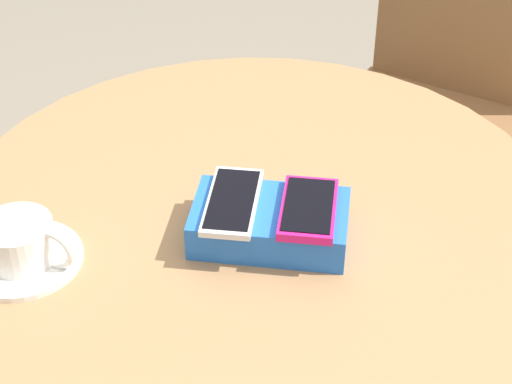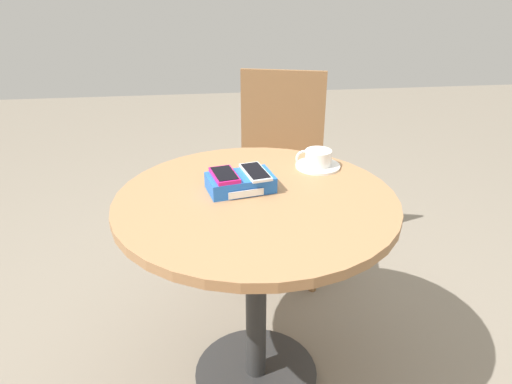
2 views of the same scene
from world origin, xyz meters
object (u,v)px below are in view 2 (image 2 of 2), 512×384
Objects in this scene: saucer at (318,166)px; chair_far_side at (279,171)px; phone_magenta at (224,175)px; round_table at (256,239)px; coffee_cup at (317,157)px; phone_box at (240,183)px; phone_white at (255,172)px.

chair_far_side is (-0.04, 0.55, -0.25)m from saucer.
phone_magenta is 0.37m from saucer.
saucer is (0.33, 0.16, -0.05)m from phone_magenta.
saucer reaches higher than round_table.
round_table is at bearing -137.93° from coffee_cup.
coffee_cup reaches higher than saucer.
coffee_cup reaches higher than phone_magenta.
phone_box is at bearing 123.52° from round_table.
phone_box is 1.63× the size of phone_magenta.
coffee_cup is at bearing 178.54° from saucer.
coffee_cup is (-0.00, 0.00, 0.03)m from saucer.
phone_box is 1.44× the size of saucer.
phone_box reaches higher than round_table.
coffee_cup is 0.14× the size of chair_far_side.
phone_magenta is at bearing -172.72° from phone_box.
round_table is 6.93× the size of coffee_cup.
saucer is (0.28, 0.15, -0.02)m from phone_box.
phone_white is at bearing 84.92° from round_table.
phone_magenta is (-0.09, 0.06, 0.20)m from round_table.
phone_magenta is 0.89× the size of phone_white.
saucer is 1.24× the size of coffee_cup.
chair_far_side reaches higher than phone_box.
phone_box is 0.06m from phone_white.
phone_box is at bearing -151.54° from coffee_cup.
chair_far_side reaches higher than saucer.
phone_box is at bearing -108.79° from chair_far_side.
coffee_cup is at bearing 42.07° from round_table.
coffee_cup is (0.24, 0.21, 0.18)m from round_table.
round_table is at bearing -31.89° from phone_magenta.
phone_box is 0.24× the size of chair_far_side.
phone_white is (0.10, 0.02, -0.00)m from phone_magenta.
phone_magenta reaches higher than round_table.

